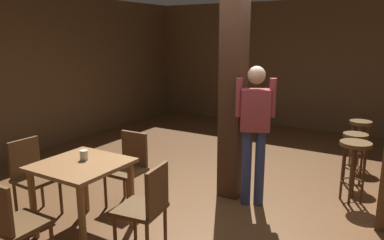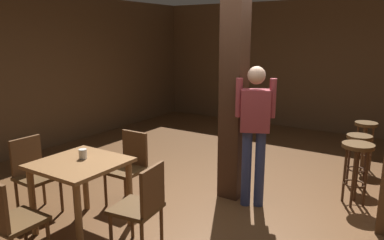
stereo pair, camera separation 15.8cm
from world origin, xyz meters
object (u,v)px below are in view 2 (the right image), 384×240
chair_north (129,164)px  napkin_cup (83,154)px  dining_table (81,175)px  chair_south (8,219)px  bar_stool_near (357,158)px  chair_east (143,204)px  bar_stool_mid (358,149)px  bar_stool_far (365,135)px  chair_west (33,172)px  standing_person (255,127)px

chair_north → napkin_cup: bearing=-90.4°
chair_north → dining_table: bearing=-87.4°
chair_south → bar_stool_near: size_ratio=1.14×
chair_east → bar_stool_mid: 3.20m
chair_east → napkin_cup: (-0.87, 0.07, 0.33)m
dining_table → chair_south: bearing=-87.2°
bar_stool_mid → bar_stool_far: (-0.03, 0.79, 0.01)m
napkin_cup → bar_stool_near: (2.37, 2.19, -0.24)m
chair_east → bar_stool_near: bearing=56.4°
chair_south → chair_east: bearing=47.3°
chair_east → chair_west: same height
dining_table → chair_east: 0.84m
napkin_cup → bar_stool_far: 4.24m
chair_north → bar_stool_far: (2.26, 2.88, 0.05)m
chair_south → chair_west: same height
chair_north → bar_stool_mid: bearing=42.3°
standing_person → napkin_cup: bearing=-132.1°
chair_east → standing_person: standing_person is taller
chair_west → bar_stool_far: (3.03, 3.68, 0.05)m
chair_south → bar_stool_far: size_ratio=1.18×
chair_east → bar_stool_mid: (1.42, 2.86, 0.04)m
chair_west → bar_stool_far: bearing=50.5°
standing_person → dining_table: bearing=-129.7°
chair_north → bar_stool_far: size_ratio=1.18×
chair_north → bar_stool_far: chair_north is taller
dining_table → chair_west: 0.82m
bar_stool_near → bar_stool_far: bearing=94.6°
dining_table → chair_south: chair_south is taller
dining_table → bar_stool_far: bearing=58.7°
chair_west → napkin_cup: (0.77, 0.10, 0.33)m
chair_west → bar_stool_mid: size_ratio=1.21×
chair_east → chair_west: 1.64m
dining_table → bar_stool_mid: (2.26, 2.87, -0.08)m
chair_south → chair_north: same height
chair_north → napkin_cup: 0.78m
standing_person → bar_stool_near: bearing=34.7°
chair_west → dining_table: bearing=1.3°
napkin_cup → chair_south: bearing=-85.0°
dining_table → chair_east: chair_east is taller
chair_north → bar_stool_mid: chair_north is taller
standing_person → bar_stool_near: 1.34m
chair_north → standing_person: standing_person is taller
bar_stool_mid → dining_table: bearing=-128.1°
bar_stool_near → chair_west: bearing=-143.9°
bar_stool_mid → bar_stool_near: bearing=-82.5°
standing_person → bar_stool_mid: (0.97, 1.33, -0.45)m
chair_south → standing_person: 2.74m
chair_south → napkin_cup: chair_south is taller
bar_stool_near → bar_stool_mid: (-0.08, 0.60, -0.05)m
chair_north → standing_person: (1.32, 0.76, 0.50)m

